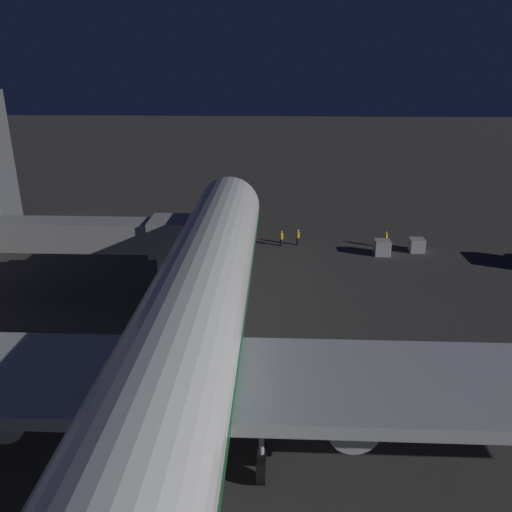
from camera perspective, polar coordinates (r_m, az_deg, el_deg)
ground_plane at (r=39.16m, az=-5.03°, el=-9.47°), size 320.00×320.00×0.00m
airliner_at_gate at (r=26.42m, az=-8.62°, el=-11.55°), size 53.65×64.12×17.88m
jet_bridge at (r=46.29m, az=-18.69°, el=2.18°), size 21.91×3.40×7.30m
baggage_container_near_belt at (r=57.13m, az=13.64°, el=0.91°), size 1.63×1.61×1.61m
baggage_container_mid_row at (r=59.10m, az=17.19°, el=1.15°), size 1.55×1.50×1.44m
ground_crew_near_nose_gear at (r=59.39m, az=14.00°, el=1.87°), size 0.40×0.40×1.84m
ground_crew_marshaller_fwd at (r=58.54m, az=4.59°, el=2.14°), size 0.40×0.40×1.81m
ground_crew_under_port_wing at (r=58.18m, az=2.78°, el=2.03°), size 0.40×0.40×1.76m
traffic_cone_nose_port at (r=56.08m, az=-0.38°, el=0.57°), size 0.36×0.36×0.55m
traffic_cone_nose_starboard at (r=56.46m, az=-4.84°, el=0.64°), size 0.36×0.36×0.55m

